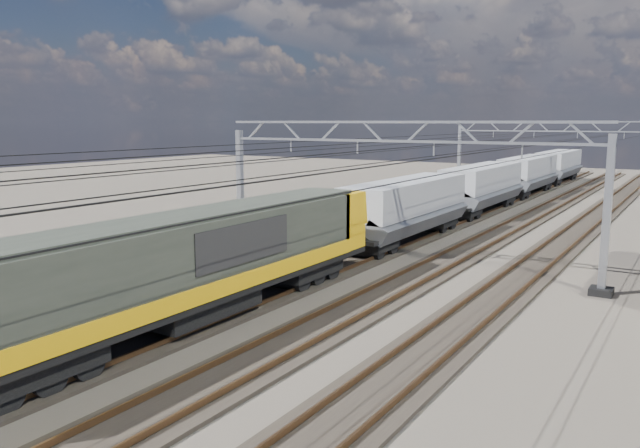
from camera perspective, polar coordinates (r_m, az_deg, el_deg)
The scene contains 13 objects.
ground at distance 27.51m, azimuth 3.00°, elevation -5.56°, with size 160.00×160.00×0.00m, color black.
track_outer_west at distance 30.76m, azimuth -6.84°, elevation -3.87°, with size 2.60×140.00×0.30m.
track_loco at distance 28.48m, azimuth -0.53°, elevation -4.88°, with size 2.60×140.00×0.30m.
track_inner_east at distance 26.61m, azimuth 6.79°, elevation -5.96°, with size 2.60×140.00×0.30m.
track_outer_east at distance 25.25m, azimuth 15.08°, elevation -7.08°, with size 2.60×140.00×0.30m.
catenary_gantry_mid at distance 30.31m, azimuth 6.74°, elevation 3.29°, with size 19.90×0.90×7.11m.
catenary_gantry_far at distance 64.64m, azimuth 20.62°, elevation 5.95°, with size 19.90×0.90×7.11m.
overhead_wires at distance 33.83m, azimuth 9.73°, elevation 6.98°, with size 12.03×140.00×0.53m.
locomotive at distance 22.11m, azimuth -11.19°, elevation -3.22°, with size 2.76×21.10×3.62m.
hopper_wagon_lead at distance 36.85m, azimuth 7.95°, elevation 1.72°, with size 3.38×13.00×3.25m.
hopper_wagon_mid at distance 50.07m, azimuth 14.63°, elevation 3.50°, with size 3.38×13.00×3.25m.
hopper_wagon_third at distance 63.72m, azimuth 18.49°, elevation 4.52°, with size 3.38×13.00×3.25m.
hopper_wagon_fourth at distance 77.56m, azimuth 20.99°, elevation 5.16°, with size 3.38×13.00×3.25m.
Camera 1 is at (12.86, -23.27, 7.07)m, focal length 35.00 mm.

